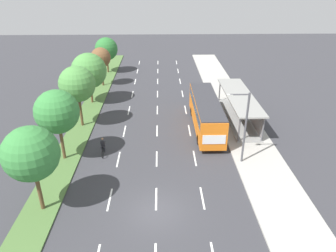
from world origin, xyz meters
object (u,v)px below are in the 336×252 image
object	(u,v)px
cyclist	(103,147)
median_tree_fourth	(89,71)
median_tree_farthest	(106,49)
bus	(206,111)
bus_shelter	(241,105)
streetlight	(244,124)
median_tree_second	(57,112)
median_tree_nearest	(31,154)
median_tree_fifth	(101,58)
median_tree_third	(77,84)

from	to	relation	value
cyclist	median_tree_fourth	distance (m)	13.79
median_tree_farthest	bus	bearing A→B (deg)	-57.29
bus_shelter	streetlight	world-z (taller)	streetlight
median_tree_second	streetlight	xyz separation A→B (m)	(15.81, -1.01, -0.81)
bus	median_tree_second	xyz separation A→B (m)	(-13.64, -5.92, 2.63)
cyclist	median_tree_second	world-z (taller)	median_tree_second
bus_shelter	cyclist	distance (m)	16.29
median_tree_fourth	bus_shelter	bearing A→B (deg)	-17.14
median_tree_nearest	median_tree_fifth	xyz separation A→B (m)	(-0.02, 27.13, -0.44)
median_tree_fifth	streetlight	bearing A→B (deg)	-53.93
bus	streetlight	world-z (taller)	streetlight
median_tree_nearest	median_tree_second	world-z (taller)	median_tree_second
bus	cyclist	world-z (taller)	bus
median_tree_nearest	streetlight	xyz separation A→B (m)	(15.53, 5.78, -0.79)
bus	median_tree_fourth	bearing A→B (deg)	150.84
median_tree_nearest	median_tree_third	xyz separation A→B (m)	(-0.14, 13.57, 0.18)
cyclist	median_tree_nearest	bearing A→B (deg)	-112.78
median_tree_third	bus	bearing A→B (deg)	-3.66
bus_shelter	median_tree_second	size ratio (longest dim) A/B	1.83
median_tree_second	median_tree_third	xyz separation A→B (m)	(0.14, 6.78, 0.16)
bus	median_tree_second	distance (m)	15.10
median_tree_second	median_tree_fifth	size ratio (longest dim) A/B	1.16
median_tree_third	median_tree_fourth	size ratio (longest dim) A/B	1.04
streetlight	median_tree_second	bearing A→B (deg)	176.36
median_tree_fifth	median_tree_farthest	distance (m)	6.79
bus	median_tree_nearest	distance (m)	18.62
cyclist	median_tree_third	xyz separation A→B (m)	(-3.27, 6.10, 4.07)
bus_shelter	median_tree_nearest	xyz separation A→B (m)	(-17.65, -14.80, 2.81)
bus	median_tree_farthest	distance (m)	25.28
median_tree_second	median_tree_third	bearing A→B (deg)	88.80
streetlight	cyclist	bearing A→B (deg)	172.22
median_tree_nearest	median_tree_fourth	xyz separation A→B (m)	(-0.34, 20.35, -0.38)
median_tree_third	median_tree_farthest	bearing A→B (deg)	90.34
median_tree_second	median_tree_fourth	world-z (taller)	median_tree_second
median_tree_fifth	cyclist	bearing A→B (deg)	-80.88
median_tree_third	median_tree_fifth	bearing A→B (deg)	89.51
bus_shelter	cyclist	bearing A→B (deg)	-153.19
bus_shelter	median_tree_second	xyz separation A→B (m)	(-17.92, -8.02, 2.83)
median_tree_fifth	median_tree_second	bearing A→B (deg)	-90.73
median_tree_fourth	streetlight	xyz separation A→B (m)	(15.87, -14.57, -0.41)
median_tree_fourth	median_tree_farthest	size ratio (longest dim) A/B	1.11
bus_shelter	median_tree_fifth	size ratio (longest dim) A/B	2.13
median_tree_nearest	median_tree_fourth	world-z (taller)	median_tree_nearest
bus_shelter	median_tree_fifth	xyz separation A→B (m)	(-17.67, 12.33, 2.38)
median_tree_farthest	median_tree_fifth	bearing A→B (deg)	-88.01
median_tree_fifth	median_tree_farthest	world-z (taller)	median_tree_farthest
cyclist	median_tree_second	distance (m)	5.24
bus	bus_shelter	bearing A→B (deg)	26.14
bus_shelter	median_tree_fourth	size ratio (longest dim) A/B	1.87
bus	median_tree_nearest	xyz separation A→B (m)	(-13.37, -12.70, 2.61)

